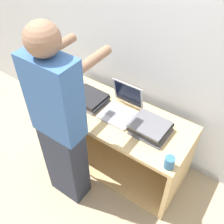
{
  "coord_description": "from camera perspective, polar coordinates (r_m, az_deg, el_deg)",
  "views": [
    {
      "loc": [
        0.92,
        -1.11,
        2.32
      ],
      "look_at": [
        0.0,
        0.21,
        0.81
      ],
      "focal_mm": 42.0,
      "sensor_mm": 36.0,
      "label": 1
    }
  ],
  "objects": [
    {
      "name": "ground_plane",
      "position": [
        2.73,
        -2.65,
        -15.05
      ],
      "size": [
        12.0,
        12.0,
        0.0
      ],
      "primitive_type": "plane",
      "color": "tan"
    },
    {
      "name": "wall_back",
      "position": [
        2.33,
        7.27,
        14.07
      ],
      "size": [
        8.0,
        0.05,
        2.4
      ],
      "color": "silver",
      "rests_on": "ground_plane"
    },
    {
      "name": "cart",
      "position": [
        2.64,
        2.03,
        -5.39
      ],
      "size": [
        1.36,
        0.61,
        0.69
      ],
      "color": "tan",
      "rests_on": "ground_plane"
    },
    {
      "name": "laptop_open",
      "position": [
        2.35,
        2.02,
        0.83
      ],
      "size": [
        0.3,
        0.32,
        0.28
      ],
      "color": "#B7B7BC",
      "rests_on": "cart"
    },
    {
      "name": "laptop_stack_left",
      "position": [
        2.48,
        -5.01,
        2.83
      ],
      "size": [
        0.32,
        0.27,
        0.08
      ],
      "color": "gray",
      "rests_on": "cart"
    },
    {
      "name": "laptop_stack_right",
      "position": [
        2.2,
        8.37,
        -3.4
      ],
      "size": [
        0.32,
        0.28,
        0.1
      ],
      "color": "slate",
      "rests_on": "cart"
    },
    {
      "name": "person",
      "position": [
        2.05,
        -11.2,
        -3.12
      ],
      "size": [
        0.4,
        0.53,
        1.71
      ],
      "color": "#2D3342",
      "rests_on": "ground_plane"
    },
    {
      "name": "mug",
      "position": [
        2.0,
        12.38,
        -10.69
      ],
      "size": [
        0.08,
        0.08,
        0.1
      ],
      "color": "teal",
      "rests_on": "cart"
    }
  ]
}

